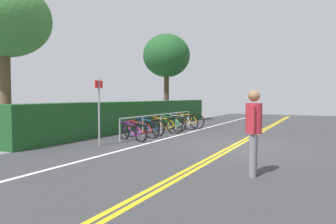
{
  "coord_description": "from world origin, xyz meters",
  "views": [
    {
      "loc": [
        -9.73,
        -2.52,
        1.56
      ],
      "look_at": [
        1.07,
        2.92,
        0.98
      ],
      "focal_mm": 33.16,
      "sensor_mm": 36.0,
      "label": 1
    }
  ],
  "objects": [
    {
      "name": "bicycle_3",
      "position": [
        2.04,
        3.63,
        0.35
      ],
      "size": [
        0.51,
        1.71,
        0.75
      ],
      "color": "black",
      "rests_on": "ground_plane"
    },
    {
      "name": "bike_lane_stripe_white",
      "position": [
        0.0,
        2.76,
        0.0
      ],
      "size": [
        34.2,
        0.12,
        0.0
      ],
      "primitive_type": "cube",
      "color": "white",
      "rests_on": "ground_plane"
    },
    {
      "name": "bike_rack",
      "position": [
        2.02,
        3.74,
        0.62
      ],
      "size": [
        6.09,
        0.05,
        0.83
      ],
      "color": "#9EA0A5",
      "rests_on": "ground_plane"
    },
    {
      "name": "ground_plane",
      "position": [
        0.0,
        0.0,
        -0.03
      ],
      "size": [
        38.0,
        10.6,
        0.05
      ],
      "primitive_type": "cube",
      "color": "#353538"
    },
    {
      "name": "centre_line_yellow_outer",
      "position": [
        0.0,
        0.08,
        0.0
      ],
      "size": [
        34.2,
        0.1,
        0.0
      ],
      "primitive_type": "cube",
      "color": "gold",
      "rests_on": "ground_plane"
    },
    {
      "name": "bicycle_2",
      "position": [
        1.17,
        3.88,
        0.34
      ],
      "size": [
        0.53,
        1.72,
        0.72
      ],
      "color": "black",
      "rests_on": "ground_plane"
    },
    {
      "name": "bicycle_5",
      "position": [
        3.76,
        3.65,
        0.36
      ],
      "size": [
        0.52,
        1.8,
        0.77
      ],
      "color": "black",
      "rests_on": "ground_plane"
    },
    {
      "name": "bicycle_4",
      "position": [
        2.88,
        3.79,
        0.36
      ],
      "size": [
        0.46,
        1.8,
        0.77
      ],
      "color": "black",
      "rests_on": "ground_plane"
    },
    {
      "name": "bicycle_1",
      "position": [
        0.4,
        3.77,
        0.32
      ],
      "size": [
        0.46,
        1.71,
        0.68
      ],
      "color": "black",
      "rests_on": "ground_plane"
    },
    {
      "name": "hedge_backdrop",
      "position": [
        3.52,
        5.79,
        0.67
      ],
      "size": [
        15.04,
        1.07,
        1.35
      ],
      "primitive_type": "cube",
      "color": "#1C4C21",
      "rests_on": "ground_plane"
    },
    {
      "name": "tree_near_left",
      "position": [
        -2.65,
        7.36,
        4.2
      ],
      "size": [
        3.16,
        3.16,
        5.53
      ],
      "color": "brown",
      "rests_on": "ground_plane"
    },
    {
      "name": "bicycle_6",
      "position": [
        4.52,
        3.61,
        0.37
      ],
      "size": [
        0.46,
        1.85,
        0.79
      ],
      "color": "black",
      "rests_on": "ground_plane"
    },
    {
      "name": "tree_mid",
      "position": [
        8.46,
        6.76,
        4.24
      ],
      "size": [
        3.07,
        3.07,
        5.67
      ],
      "color": "#473323",
      "rests_on": "ground_plane"
    },
    {
      "name": "sign_post_near",
      "position": [
        -1.91,
        3.89,
        1.3
      ],
      "size": [
        0.36,
        0.06,
        2.15
      ],
      "color": "gray",
      "rests_on": "ground_plane"
    },
    {
      "name": "bicycle_0",
      "position": [
        -0.44,
        3.6,
        0.32
      ],
      "size": [
        0.65,
        1.58,
        0.69
      ],
      "color": "black",
      "rests_on": "ground_plane"
    },
    {
      "name": "pedestrian",
      "position": [
        -3.51,
        -1.29,
        0.98
      ],
      "size": [
        0.49,
        0.32,
        1.7
      ],
      "color": "slate",
      "rests_on": "ground_plane"
    },
    {
      "name": "centre_line_yellow_inner",
      "position": [
        0.0,
        -0.08,
        0.0
      ],
      "size": [
        34.2,
        0.1,
        0.0
      ],
      "primitive_type": "cube",
      "color": "gold",
      "rests_on": "ground_plane"
    }
  ]
}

